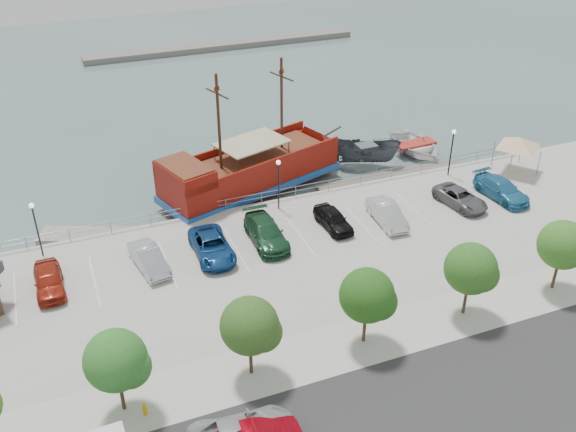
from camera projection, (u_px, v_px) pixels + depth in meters
name	position (u px, v px, depth m)	size (l,w,h in m)	color
ground	(311.00, 262.00, 46.70)	(160.00, 160.00, 0.00)	#4D5F5F
street	(434.00, 409.00, 33.41)	(100.00, 8.00, 0.04)	#2B2B2B
sidewalk	(378.00, 337.00, 38.20)	(100.00, 4.00, 0.05)	beige
seawall_railing	(273.00, 195.00, 52.15)	(50.00, 0.06, 1.00)	gray
far_shore	(223.00, 45.00, 93.61)	(40.00, 3.00, 0.80)	#6A655D
pirate_ship	(263.00, 167.00, 55.60)	(18.91, 10.36, 11.72)	maroon
patrol_boat	(366.00, 155.00, 59.55)	(2.37, 6.31, 2.44)	#3F464D
speedboat	(415.00, 147.00, 62.20)	(4.88, 6.83, 1.41)	white
dock_west	(91.00, 236.00, 49.31)	(7.77, 2.22, 0.44)	gray
dock_mid	(356.00, 185.00, 56.62)	(7.03, 2.01, 0.40)	#696256
dock_east	(422.00, 172.00, 58.76)	(7.60, 2.17, 0.43)	slate
canopy_tent	(520.00, 137.00, 55.52)	(5.03, 5.03, 3.74)	slate
fire_hydrant	(145.00, 409.00, 32.87)	(0.26, 0.26, 0.75)	gold
lamp_post_left	(35.00, 220.00, 44.13)	(0.36, 0.36, 4.28)	black
lamp_post_mid	(278.00, 176.00, 49.88)	(0.36, 0.36, 4.28)	black
lamp_post_right	(452.00, 144.00, 55.00)	(0.36, 0.36, 4.28)	black
tree_b	(119.00, 362.00, 31.72)	(3.30, 3.20, 5.00)	#473321
tree_c	(253.00, 327.00, 33.96)	(3.30, 3.20, 5.00)	#473321
tree_d	(370.00, 297.00, 36.20)	(3.30, 3.20, 5.00)	#473321
tree_e	(473.00, 270.00, 38.43)	(3.30, 3.20, 5.00)	#473321
tree_f	(565.00, 246.00, 40.67)	(3.30, 3.20, 5.00)	#473321
parked_car_a	(49.00, 280.00, 41.79)	(1.81, 4.51, 1.54)	#9F2514
parked_car_b	(149.00, 259.00, 43.95)	(1.59, 4.56, 1.50)	#AAAEB8
parked_car_c	(212.00, 246.00, 45.29)	(2.48, 5.38, 1.49)	navy
parked_car_d	(266.00, 233.00, 46.74)	(2.28, 5.59, 1.62)	#1C4A2B
parked_car_e	(333.00, 219.00, 48.56)	(1.71, 4.26, 1.45)	black
parked_car_f	(387.00, 214.00, 49.16)	(1.63, 4.67, 1.54)	silver
parked_car_g	(460.00, 198.00, 51.52)	(2.22, 4.82, 1.34)	#5D5D5F
parked_car_h	(502.00, 189.00, 52.56)	(2.17, 5.33, 1.55)	teal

